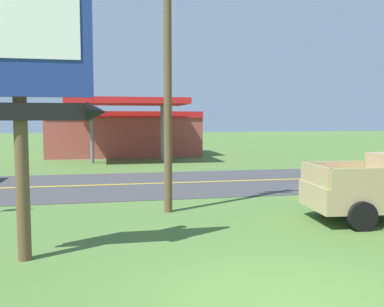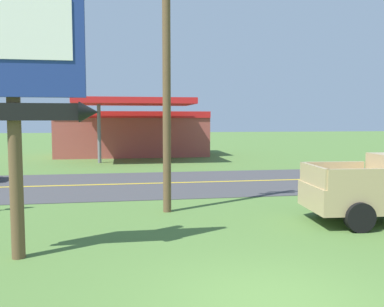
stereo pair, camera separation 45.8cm
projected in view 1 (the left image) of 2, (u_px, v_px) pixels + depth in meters
The scene contains 6 objects.
ground_plane at pixel (290, 305), 6.68m from camera, with size 180.00×180.00×0.00m, color #4C7033.
road_asphalt at pixel (171, 183), 19.38m from camera, with size 140.00×8.00×0.02m, color #3D3D3F.
road_centre_line at pixel (171, 183), 19.38m from camera, with size 126.00×0.20×0.01m, color gold.
motel_sign at pixel (21, 69), 8.37m from camera, with size 3.24×0.54×5.94m.
utility_pole at pixel (168, 66), 13.00m from camera, with size 1.62×0.26×8.80m.
gas_station at pixel (124, 132), 34.07m from camera, with size 12.00×11.50×4.40m.
Camera 1 is at (-2.84, -6.02, 2.98)m, focal length 38.82 mm.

